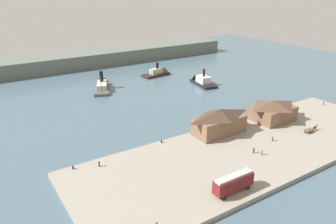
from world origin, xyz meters
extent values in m
plane|color=#476070|center=(0.00, 0.00, 0.00)|extent=(320.00, 320.00, 0.00)
cube|color=gray|center=(0.00, -22.00, 0.60)|extent=(110.00, 36.00, 1.20)
cube|color=slate|center=(0.00, -3.60, 0.50)|extent=(110.00, 0.80, 1.00)
cube|color=brown|center=(-2.29, -9.25, 4.03)|extent=(16.77, 8.15, 5.65)
pyramid|color=#473328|center=(-2.29, -9.25, 8.19)|extent=(17.10, 8.56, 2.67)
cube|color=brown|center=(21.14, -10.94, 3.74)|extent=(14.13, 10.70, 5.08)
pyramid|color=brown|center=(21.14, -10.94, 7.37)|extent=(14.41, 11.24, 2.18)
cube|color=maroon|center=(-20.76, -35.54, 3.65)|extent=(10.60, 2.66, 3.10)
cube|color=beige|center=(-20.76, -35.54, 5.45)|extent=(10.18, 1.86, 0.50)
cylinder|color=black|center=(-17.05, -34.21, 1.65)|extent=(0.90, 0.18, 0.90)
cylinder|color=black|center=(-17.05, -36.87, 1.65)|extent=(0.90, 0.18, 0.90)
cylinder|color=black|center=(-24.47, -34.21, 1.65)|extent=(0.90, 0.18, 0.90)
cylinder|color=black|center=(-24.47, -36.87, 1.65)|extent=(0.90, 0.18, 0.90)
cube|color=brown|center=(22.71, -24.90, 2.05)|extent=(3.10, 1.46, 0.50)
cylinder|color=#4C3828|center=(21.78, -24.17, 1.80)|extent=(1.20, 0.10, 1.20)
cylinder|color=#4C3828|center=(21.78, -25.63, 1.80)|extent=(1.20, 0.10, 1.20)
ellipsoid|color=#473323|center=(25.66, -24.90, 2.30)|extent=(2.00, 0.70, 0.90)
ellipsoid|color=#473323|center=(26.76, -24.90, 2.85)|extent=(0.70, 0.32, 0.44)
cylinder|color=#473323|center=(26.26, -24.70, 1.70)|extent=(0.16, 0.16, 1.00)
cylinder|color=#473323|center=(26.26, -25.10, 1.70)|extent=(0.16, 0.16, 1.00)
cylinder|color=#473323|center=(25.06, -24.70, 1.70)|extent=(0.16, 0.16, 1.00)
cylinder|color=#473323|center=(25.06, -25.10, 1.70)|extent=(0.16, 0.16, 1.00)
cylinder|color=#232328|center=(-2.69, -24.91, 1.93)|extent=(0.43, 0.43, 1.47)
sphere|color=#CCA889|center=(-2.69, -24.91, 2.80)|extent=(0.27, 0.27, 0.27)
sphere|color=#CCA889|center=(-41.98, -36.37, 2.79)|extent=(0.27, 0.27, 0.27)
cylinder|color=#33384C|center=(-42.66, -7.89, 1.94)|extent=(0.43, 0.43, 1.48)
sphere|color=#CCA889|center=(-42.66, -7.89, 2.81)|extent=(0.27, 0.27, 0.27)
cylinder|color=#6B5B4C|center=(-1.57, -26.93, 1.91)|extent=(0.41, 0.41, 1.41)
sphere|color=#CCA889|center=(-1.57, -26.93, 2.74)|extent=(0.26, 0.26, 0.26)
cylinder|color=#4C3D33|center=(7.90, -22.66, 1.90)|extent=(0.41, 0.41, 1.40)
sphere|color=#CCA889|center=(7.90, -22.66, 2.72)|extent=(0.26, 0.26, 0.26)
cylinder|color=#3D4C42|center=(50.36, -11.97, 1.92)|extent=(0.42, 0.42, 1.44)
sphere|color=#CCA889|center=(50.36, -11.97, 2.77)|extent=(0.26, 0.26, 0.26)
cylinder|color=black|center=(-48.91, -5.39, 1.65)|extent=(0.44, 0.44, 0.90)
cylinder|color=black|center=(-21.48, -5.12, 1.65)|extent=(0.44, 0.44, 0.90)
cube|color=black|center=(18.85, 65.94, 0.62)|extent=(15.82, 8.30, 1.23)
cone|color=black|center=(26.35, 66.93, 0.62)|extent=(3.45, 6.04, 5.74)
cube|color=#B2A893|center=(18.85, 65.94, 2.55)|extent=(7.06, 4.53, 2.63)
cylinder|color=black|center=(20.03, 66.10, 5.40)|extent=(1.41, 1.41, 3.08)
cylinder|color=brown|center=(14.36, 65.35, 4.15)|extent=(0.24, 0.24, 5.83)
cube|color=#514C47|center=(-14.94, 58.22, 0.63)|extent=(14.30, 21.71, 1.25)
cone|color=#514C47|center=(-10.82, 67.77, 0.63)|extent=(6.93, 5.79, 5.94)
cube|color=beige|center=(-14.94, 58.22, 2.35)|extent=(8.48, 12.17, 2.20)
cylinder|color=black|center=(-14.07, 60.25, 5.90)|extent=(1.67, 1.67, 4.91)
cylinder|color=brown|center=(-17.42, 52.50, 4.65)|extent=(0.24, 0.24, 6.81)
cube|color=black|center=(29.77, 38.80, 0.61)|extent=(9.20, 16.84, 1.22)
cone|color=black|center=(31.07, 46.67, 0.61)|extent=(6.41, 3.82, 6.02)
cube|color=silver|center=(29.77, 38.80, 2.81)|extent=(5.89, 7.86, 3.17)
cylinder|color=black|center=(29.73, 38.53, 6.22)|extent=(1.06, 1.06, 3.65)
cube|color=#60665B|center=(0.00, 110.00, 4.00)|extent=(180.00, 24.00, 8.00)
camera|label=1|loc=(-68.22, -81.22, 46.63)|focal=34.99mm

